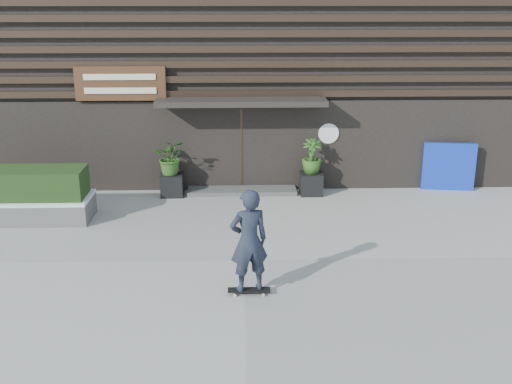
{
  "coord_description": "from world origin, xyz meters",
  "views": [
    {
      "loc": [
        -0.08,
        -11.75,
        5.25
      ],
      "look_at": [
        0.29,
        1.19,
        1.1
      ],
      "focal_mm": 43.36,
      "sensor_mm": 36.0,
      "label": 1
    }
  ],
  "objects_px": {
    "raised_bed": "(19,210)",
    "planter_pot_left": "(172,185)",
    "blue_tarp": "(449,167)",
    "skateboarder": "(249,241)",
    "planter_pot_right": "(311,184)"
  },
  "relations": [
    {
      "from": "planter_pot_left",
      "to": "planter_pot_right",
      "type": "height_order",
      "value": "same"
    },
    {
      "from": "planter_pot_right",
      "to": "blue_tarp",
      "type": "bearing_deg",
      "value": 4.42
    },
    {
      "from": "planter_pot_left",
      "to": "raised_bed",
      "type": "relative_size",
      "value": 0.17
    },
    {
      "from": "skateboarder",
      "to": "planter_pot_left",
      "type": "bearing_deg",
      "value": 108.55
    },
    {
      "from": "planter_pot_left",
      "to": "raised_bed",
      "type": "distance_m",
      "value": 3.98
    },
    {
      "from": "planter_pot_left",
      "to": "skateboarder",
      "type": "xyz_separation_m",
      "value": [
        1.99,
        -5.92,
        0.75
      ]
    },
    {
      "from": "skateboarder",
      "to": "planter_pot_right",
      "type": "bearing_deg",
      "value": 72.96
    },
    {
      "from": "planter_pot_left",
      "to": "skateboarder",
      "type": "distance_m",
      "value": 6.29
    },
    {
      "from": "blue_tarp",
      "to": "planter_pot_left",
      "type": "bearing_deg",
      "value": -169.45
    },
    {
      "from": "planter_pot_right",
      "to": "blue_tarp",
      "type": "distance_m",
      "value": 3.91
    },
    {
      "from": "planter_pot_right",
      "to": "raised_bed",
      "type": "relative_size",
      "value": 0.17
    },
    {
      "from": "blue_tarp",
      "to": "skateboarder",
      "type": "distance_m",
      "value": 8.44
    },
    {
      "from": "planter_pot_left",
      "to": "raised_bed",
      "type": "xyz_separation_m",
      "value": [
        -3.55,
        -1.8,
        -0.05
      ]
    },
    {
      "from": "raised_bed",
      "to": "planter_pot_left",
      "type": "bearing_deg",
      "value": 26.91
    },
    {
      "from": "planter_pot_right",
      "to": "raised_bed",
      "type": "xyz_separation_m",
      "value": [
        -7.35,
        -1.8,
        -0.05
      ]
    }
  ]
}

